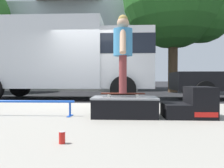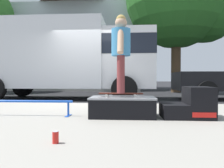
% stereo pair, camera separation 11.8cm
% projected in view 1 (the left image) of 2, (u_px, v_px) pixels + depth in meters
% --- Properties ---
extents(ground_plane, '(140.00, 140.00, 0.00)m').
position_uv_depth(ground_plane, '(82.00, 105.00, 6.99)').
color(ground_plane, black).
extents(sidewalk_slab, '(50.00, 5.00, 0.12)m').
position_uv_depth(sidewalk_slab, '(50.00, 121.00, 4.00)').
color(sidewalk_slab, gray).
rests_on(sidewalk_slab, ground).
extents(skate_box, '(1.14, 0.68, 0.35)m').
position_uv_depth(skate_box, '(125.00, 106.00, 4.11)').
color(skate_box, black).
rests_on(skate_box, sidewalk_slab).
extents(kicker_ramp, '(0.84, 0.67, 0.54)m').
position_uv_depth(kicker_ramp, '(192.00, 105.00, 4.05)').
color(kicker_ramp, black).
rests_on(kicker_ramp, sidewalk_slab).
extents(grind_rail, '(1.62, 0.28, 0.28)m').
position_uv_depth(grind_rail, '(30.00, 104.00, 4.22)').
color(grind_rail, blue).
rests_on(grind_rail, sidewalk_slab).
extents(skateboard, '(0.78, 0.22, 0.07)m').
position_uv_depth(skateboard, '(123.00, 94.00, 4.14)').
color(skateboard, '#4C1E14').
rests_on(skateboard, skate_box).
extents(skater_kid, '(0.34, 0.72, 1.39)m').
position_uv_depth(skater_kid, '(123.00, 47.00, 4.13)').
color(skater_kid, brown).
rests_on(skater_kid, skateboard).
extents(soda_can, '(0.07, 0.07, 0.13)m').
position_uv_depth(soda_can, '(62.00, 138.00, 2.40)').
color(soda_can, red).
rests_on(soda_can, sidewalk_slab).
extents(box_truck, '(6.91, 2.63, 3.05)m').
position_uv_depth(box_truck, '(65.00, 56.00, 9.21)').
color(box_truck, silver).
rests_on(box_truck, ground).
extents(street_tree_main, '(6.62, 6.02, 8.66)m').
position_uv_depth(street_tree_main, '(179.00, 1.00, 13.82)').
color(street_tree_main, brown).
rests_on(street_tree_main, ground).
extents(house_behind, '(9.54, 8.22, 8.40)m').
position_uv_depth(house_behind, '(80.00, 37.00, 18.94)').
color(house_behind, silver).
rests_on(house_behind, ground).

